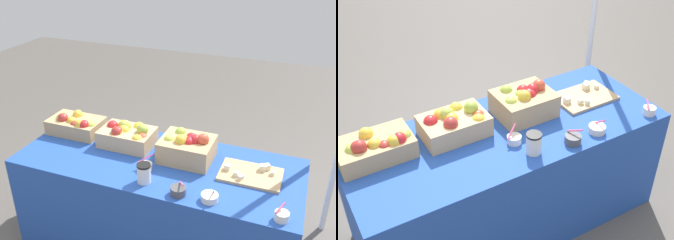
% 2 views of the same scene
% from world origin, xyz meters
% --- Properties ---
extents(ground_plane, '(10.00, 10.00, 0.00)m').
position_xyz_m(ground_plane, '(0.00, 0.00, 0.00)').
color(ground_plane, '#56514C').
extents(table, '(1.90, 0.76, 0.74)m').
position_xyz_m(table, '(0.00, 0.00, 0.37)').
color(table, '#234CAD').
rests_on(table, ground_plane).
extents(apple_crate_left, '(0.40, 0.25, 0.16)m').
position_xyz_m(apple_crate_left, '(-0.73, 0.14, 0.81)').
color(apple_crate_left, tan).
rests_on(apple_crate_left, table).
extents(apple_crate_middle, '(0.38, 0.25, 0.18)m').
position_xyz_m(apple_crate_middle, '(-0.28, 0.11, 0.82)').
color(apple_crate_middle, tan).
rests_on(apple_crate_middle, table).
extents(apple_crate_right, '(0.34, 0.28, 0.21)m').
position_xyz_m(apple_crate_right, '(0.17, 0.09, 0.83)').
color(apple_crate_right, tan).
rests_on(apple_crate_right, table).
extents(cutting_board_front, '(0.38, 0.26, 0.06)m').
position_xyz_m(cutting_board_front, '(0.61, 0.05, 0.75)').
color(cutting_board_front, tan).
rests_on(cutting_board_front, table).
extents(sample_bowl_near, '(0.09, 0.09, 0.10)m').
position_xyz_m(sample_bowl_near, '(-0.03, -0.13, 0.76)').
color(sample_bowl_near, silver).
rests_on(sample_bowl_near, table).
extents(sample_bowl_mid, '(0.08, 0.08, 0.09)m').
position_xyz_m(sample_bowl_mid, '(0.84, -0.30, 0.77)').
color(sample_bowl_mid, silver).
rests_on(sample_bowl_mid, table).
extents(sample_bowl_far, '(0.09, 0.10, 0.10)m').
position_xyz_m(sample_bowl_far, '(0.25, -0.30, 0.77)').
color(sample_bowl_far, '#4C4C51').
rests_on(sample_bowl_far, table).
extents(sample_bowl_extra, '(0.10, 0.10, 0.09)m').
position_xyz_m(sample_bowl_extra, '(0.44, -0.28, 0.76)').
color(sample_bowl_extra, silver).
rests_on(sample_bowl_extra, table).
extents(coffee_cup, '(0.09, 0.09, 0.12)m').
position_xyz_m(coffee_cup, '(0.02, -0.25, 0.80)').
color(coffee_cup, silver).
rests_on(coffee_cup, table).
extents(tent_pole, '(0.04, 0.04, 2.13)m').
position_xyz_m(tent_pole, '(1.14, 0.63, 1.06)').
color(tent_pole, white).
rests_on(tent_pole, ground_plane).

